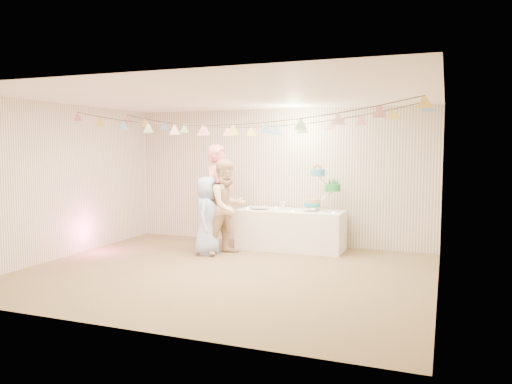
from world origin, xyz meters
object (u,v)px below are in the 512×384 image
(cake_stand, at_px, (321,188))
(person_adult_a, at_px, (219,197))
(person_adult_b, at_px, (227,207))
(table, at_px, (291,230))
(person_child, at_px, (207,216))

(cake_stand, distance_m, person_adult_a, 1.86)
(person_adult_b, bearing_deg, table, -24.42)
(cake_stand, bearing_deg, person_child, -151.13)
(cake_stand, xyz_separation_m, person_adult_a, (-1.78, -0.51, -0.18))
(table, relative_size, cake_stand, 2.47)
(cake_stand, height_order, person_adult_a, person_adult_a)
(cake_stand, relative_size, person_adult_a, 0.41)
(table, height_order, person_adult_a, person_adult_a)
(table, distance_m, person_child, 1.59)
(table, height_order, person_adult_b, person_adult_b)
(table, xyz_separation_m, person_adult_a, (-1.23, -0.46, 0.60))
(table, bearing_deg, cake_stand, 5.19)
(person_adult_a, relative_size, person_adult_b, 1.16)
(person_child, bearing_deg, table, -62.49)
(person_adult_b, bearing_deg, cake_stand, -35.26)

